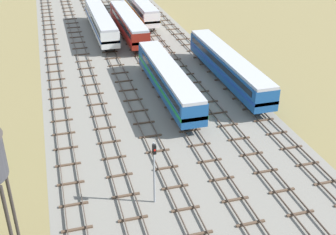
% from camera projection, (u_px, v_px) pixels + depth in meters
% --- Properties ---
extents(ground_plane, '(480.00, 480.00, 0.00)m').
position_uv_depth(ground_plane, '(139.00, 78.00, 59.06)').
color(ground_plane, olive).
extents(ballast_bed, '(25.70, 176.00, 0.01)m').
position_uv_depth(ballast_bed, '(139.00, 78.00, 59.06)').
color(ballast_bed, gray).
rests_on(ballast_bed, ground).
extents(track_far_left, '(2.40, 126.00, 0.29)m').
position_uv_depth(track_far_left, '(57.00, 83.00, 57.25)').
color(track_far_left, '#47382D').
rests_on(track_far_left, ground).
extents(track_left, '(2.40, 126.00, 0.29)m').
position_uv_depth(track_left, '(90.00, 80.00, 58.29)').
color(track_left, '#47382D').
rests_on(track_left, ground).
extents(track_centre_left, '(2.40, 126.00, 0.29)m').
position_uv_depth(track_centre_left, '(122.00, 76.00, 59.33)').
color(track_centre_left, '#47382D').
rests_on(track_centre_left, ground).
extents(track_centre, '(2.40, 126.00, 0.29)m').
position_uv_depth(track_centre, '(153.00, 73.00, 60.37)').
color(track_centre, '#47382D').
rests_on(track_centre, ground).
extents(track_centre_right, '(2.40, 126.00, 0.29)m').
position_uv_depth(track_centre_right, '(182.00, 70.00, 61.40)').
color(track_centre_right, '#47382D').
rests_on(track_centre_right, ground).
extents(track_right, '(2.40, 126.00, 0.29)m').
position_uv_depth(track_right, '(211.00, 67.00, 62.44)').
color(track_right, '#47382D').
rests_on(track_right, ground).
extents(diesel_railcar_centre_nearest, '(2.96, 20.50, 3.80)m').
position_uv_depth(diesel_railcar_centre_nearest, '(168.00, 79.00, 52.44)').
color(diesel_railcar_centre_nearest, '#194C8C').
rests_on(diesel_railcar_centre_nearest, ground).
extents(passenger_coach_right_near, '(2.96, 22.00, 3.80)m').
position_uv_depth(passenger_coach_right_near, '(228.00, 65.00, 56.36)').
color(passenger_coach_right_near, '#194C8C').
rests_on(passenger_coach_right_near, ground).
extents(diesel_railcar_centre_mid, '(2.96, 20.50, 3.80)m').
position_uv_depth(diesel_railcar_centre_mid, '(128.00, 23.00, 73.56)').
color(diesel_railcar_centre_mid, maroon).
rests_on(diesel_railcar_centre_mid, ground).
extents(passenger_coach_centre_left_midfar, '(2.96, 22.00, 3.80)m').
position_uv_depth(passenger_coach_centre_left_midfar, '(100.00, 20.00, 74.85)').
color(passenger_coach_centre_left_midfar, white).
rests_on(passenger_coach_centre_left_midfar, ground).
extents(passenger_coach_centre_right_far, '(2.96, 22.00, 3.80)m').
position_uv_depth(passenger_coach_centre_right_far, '(139.00, 5.00, 84.39)').
color(passenger_coach_centre_right_far, white).
rests_on(passenger_coach_centre_right_far, ground).
extents(signal_post_nearest, '(0.28, 0.47, 5.76)m').
position_uv_depth(signal_post_nearest, '(154.00, 166.00, 34.31)').
color(signal_post_nearest, gray).
rests_on(signal_post_nearest, ground).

